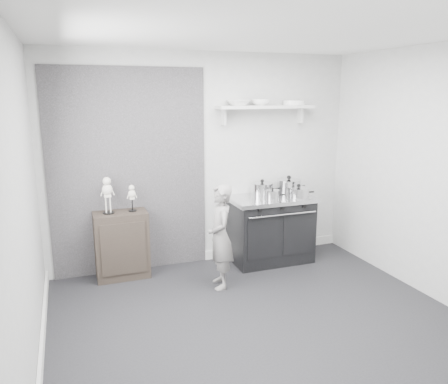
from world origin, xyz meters
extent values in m
plane|color=black|center=(0.00, 0.00, 0.00)|extent=(4.00, 4.00, 0.00)
cube|color=#AAAAA7|center=(0.00, 1.80, 1.35)|extent=(4.00, 0.02, 2.70)
cube|color=#AAAAA7|center=(0.00, -1.80, 1.35)|extent=(4.00, 0.02, 2.70)
cube|color=#AAAAA7|center=(-2.00, 0.00, 1.35)|extent=(0.02, 3.60, 2.70)
cube|color=#AAAAA7|center=(2.00, 0.00, 1.35)|extent=(0.02, 3.60, 2.70)
cube|color=silver|center=(0.00, 0.00, 2.70)|extent=(4.00, 3.60, 0.02)
cube|color=black|center=(-0.95, 1.79, 1.25)|extent=(1.90, 0.02, 2.50)
cube|color=silver|center=(1.00, 1.78, 0.06)|extent=(2.00, 0.03, 0.12)
cube|color=silver|center=(-1.98, 0.00, 0.06)|extent=(0.03, 3.60, 0.12)
cube|color=silver|center=(0.80, 1.67, 2.02)|extent=(1.30, 0.26, 0.04)
cube|color=silver|center=(0.25, 1.74, 1.90)|extent=(0.03, 0.12, 0.20)
cube|color=silver|center=(1.35, 1.74, 1.90)|extent=(0.03, 0.12, 0.20)
cube|color=black|center=(0.82, 1.48, 0.41)|extent=(1.03, 0.62, 0.82)
cube|color=silver|center=(0.82, 1.48, 0.85)|extent=(1.09, 0.66, 0.05)
cube|color=black|center=(0.57, 1.17, 0.43)|extent=(0.43, 0.02, 0.53)
cube|color=black|center=(1.06, 1.17, 0.43)|extent=(0.43, 0.02, 0.53)
cylinder|color=silver|center=(0.82, 1.14, 0.72)|extent=(0.92, 0.02, 0.02)
cylinder|color=black|center=(0.51, 1.16, 0.80)|extent=(0.04, 0.03, 0.04)
cylinder|color=black|center=(0.82, 1.16, 0.80)|extent=(0.04, 0.03, 0.04)
cylinder|color=black|center=(1.12, 1.16, 0.80)|extent=(0.04, 0.03, 0.04)
cube|color=black|center=(-1.11, 1.61, 0.41)|extent=(0.63, 0.36, 0.81)
imported|color=slate|center=(-0.08, 0.94, 0.60)|extent=(0.35, 0.48, 1.20)
cylinder|color=#BDBCBF|center=(0.73, 1.58, 0.95)|extent=(0.28, 0.28, 0.16)
cylinder|color=#BDBCBF|center=(0.73, 1.58, 1.04)|extent=(0.29, 0.29, 0.02)
sphere|color=black|center=(0.73, 1.58, 1.07)|extent=(0.05, 0.05, 0.05)
cylinder|color=black|center=(0.91, 1.58, 0.95)|extent=(0.10, 0.02, 0.02)
cylinder|color=#BDBCBF|center=(1.12, 1.58, 0.96)|extent=(0.31, 0.31, 0.18)
cylinder|color=#BDBCBF|center=(1.12, 1.58, 1.06)|extent=(0.32, 0.32, 0.02)
sphere|color=black|center=(1.12, 1.58, 1.09)|extent=(0.06, 0.06, 0.06)
cylinder|color=black|center=(1.32, 1.58, 0.96)|extent=(0.10, 0.02, 0.02)
cylinder|color=#BDBCBF|center=(1.13, 1.33, 0.93)|extent=(0.27, 0.27, 0.12)
cylinder|color=#BDBCBF|center=(1.13, 1.33, 1.00)|extent=(0.28, 0.28, 0.02)
sphere|color=black|center=(1.13, 1.33, 1.03)|extent=(0.05, 0.05, 0.05)
cylinder|color=black|center=(1.30, 1.33, 0.93)|extent=(0.10, 0.02, 0.02)
cylinder|color=#BDBCBF|center=(0.75, 1.32, 0.93)|extent=(0.17, 0.17, 0.11)
cylinder|color=#BDBCBF|center=(0.75, 1.32, 0.99)|extent=(0.18, 0.18, 0.02)
sphere|color=black|center=(0.75, 1.32, 1.02)|extent=(0.03, 0.03, 0.03)
cylinder|color=black|center=(0.88, 1.32, 0.93)|extent=(0.10, 0.02, 0.02)
imported|color=white|center=(0.42, 1.67, 2.07)|extent=(0.28, 0.28, 0.07)
imported|color=white|center=(0.72, 1.67, 2.08)|extent=(0.24, 0.24, 0.08)
cylinder|color=white|center=(1.21, 1.67, 2.07)|extent=(0.28, 0.28, 0.06)
camera|label=1|loc=(-1.66, -3.50, 2.19)|focal=35.00mm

